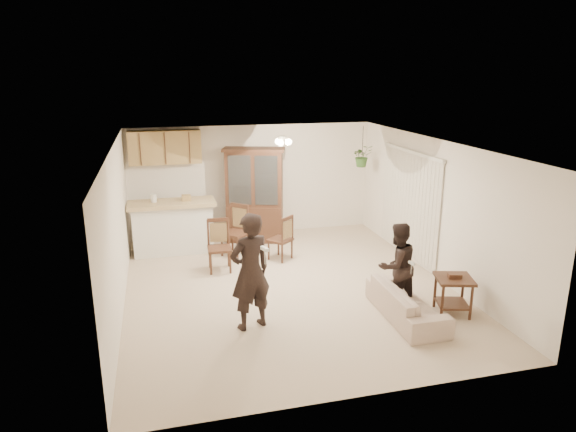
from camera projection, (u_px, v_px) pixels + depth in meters
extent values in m
plane|color=beige|center=(288.00, 287.00, 8.99)|extent=(6.50, 6.50, 0.00)
cube|color=white|center=(288.00, 145.00, 8.30)|extent=(5.50, 6.50, 0.02)
cube|color=white|center=(253.00, 180.00, 11.67)|extent=(5.50, 0.02, 2.50)
cube|color=white|center=(362.00, 299.00, 5.62)|extent=(5.50, 0.02, 2.50)
cube|color=white|center=(117.00, 231.00, 7.99)|extent=(0.02, 6.50, 2.50)
cube|color=white|center=(435.00, 208.00, 9.30)|extent=(0.02, 6.50, 2.50)
cube|color=silver|center=(173.00, 229.00, 10.60)|extent=(1.60, 0.55, 1.00)
cube|color=tan|center=(172.00, 203.00, 10.45)|extent=(1.75, 0.70, 0.08)
cube|color=olive|center=(165.00, 147.00, 10.82)|extent=(1.50, 0.34, 0.70)
imported|color=#275221|center=(362.00, 156.00, 11.27)|extent=(0.43, 0.37, 0.48)
cylinder|color=black|center=(363.00, 141.00, 11.18)|extent=(0.01, 0.01, 0.65)
imported|color=beige|center=(407.00, 295.00, 7.81)|extent=(0.76, 1.89, 0.73)
imported|color=black|center=(250.00, 270.00, 7.36)|extent=(0.76, 0.63, 1.80)
imported|color=black|center=(397.00, 267.00, 8.06)|extent=(0.76, 0.65, 1.35)
cube|color=#372314|center=(255.00, 223.00, 11.36)|extent=(1.30, 0.83, 0.81)
cube|color=#372314|center=(254.00, 178.00, 11.09)|extent=(1.28, 0.77, 1.21)
cube|color=#B3BEC4|center=(254.00, 178.00, 11.09)|extent=(1.01, 0.34, 1.06)
cube|color=#372314|center=(254.00, 149.00, 10.92)|extent=(1.40, 0.88, 0.06)
cube|color=#372314|center=(454.00, 279.00, 7.87)|extent=(0.67, 0.67, 0.04)
cube|color=#372314|center=(452.00, 303.00, 7.99)|extent=(0.56, 0.56, 0.03)
cube|color=#372314|center=(455.00, 276.00, 7.86)|extent=(0.22, 0.18, 0.07)
cube|color=#372314|center=(219.00, 249.00, 9.63)|extent=(0.46, 0.46, 0.05)
cube|color=#A08050|center=(219.00, 235.00, 9.55)|extent=(0.32, 0.05, 0.38)
cube|color=#372314|center=(218.00, 223.00, 9.49)|extent=(0.40, 0.06, 0.08)
cube|color=#372314|center=(235.00, 233.00, 10.46)|extent=(0.65, 0.65, 0.05)
cube|color=#A08050|center=(234.00, 220.00, 10.38)|extent=(0.28, 0.26, 0.40)
cube|color=#372314|center=(234.00, 208.00, 10.31)|extent=(0.34, 0.31, 0.08)
cube|color=#372314|center=(280.00, 240.00, 10.23)|extent=(0.57, 0.57, 0.04)
cube|color=#A08050|center=(280.00, 228.00, 10.16)|extent=(0.25, 0.22, 0.35)
cube|color=#372314|center=(280.00, 217.00, 10.10)|extent=(0.30, 0.27, 0.07)
cube|color=white|center=(265.00, 249.00, 6.91)|extent=(0.09, 0.16, 0.05)
cube|color=white|center=(412.00, 263.00, 7.74)|extent=(0.07, 0.13, 0.04)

